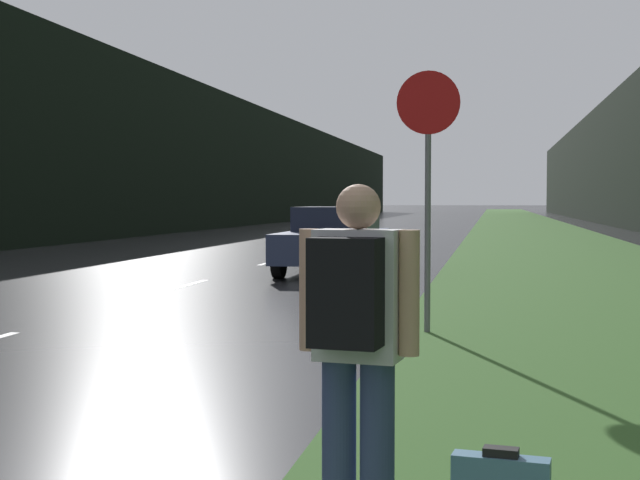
# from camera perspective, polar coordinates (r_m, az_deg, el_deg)

# --- Properties ---
(grass_verge) EXTENTS (6.00, 240.00, 0.02)m
(grass_verge) POSITION_cam_1_polar(r_m,az_deg,el_deg) (41.06, 13.65, 0.33)
(grass_verge) COLOR #386028
(grass_verge) RESTS_ON ground_plane
(lane_stripe_c) EXTENTS (0.12, 3.00, 0.01)m
(lane_stripe_c) POSITION_cam_1_polar(r_m,az_deg,el_deg) (15.99, -9.03, -3.01)
(lane_stripe_c) COLOR silver
(lane_stripe_c) RESTS_ON ground_plane
(lane_stripe_d) EXTENTS (0.12, 3.00, 0.01)m
(lane_stripe_d) POSITION_cam_1_polar(r_m,az_deg,el_deg) (22.67, -2.95, -1.36)
(lane_stripe_d) COLOR silver
(lane_stripe_d) RESTS_ON ground_plane
(lane_stripe_e) EXTENTS (0.12, 3.00, 0.01)m
(lane_stripe_e) POSITION_cam_1_polar(r_m,az_deg,el_deg) (29.50, 0.33, -0.45)
(lane_stripe_e) COLOR silver
(lane_stripe_e) RESTS_ON ground_plane
(treeline_far_side) EXTENTS (2.00, 140.00, 7.63)m
(treeline_far_side) POSITION_cam_1_polar(r_m,az_deg,el_deg) (53.43, -6.22, 4.96)
(treeline_far_side) COLOR black
(treeline_far_side) RESTS_ON ground_plane
(stop_sign) EXTENTS (0.73, 0.07, 3.03)m
(stop_sign) POSITION_cam_1_polar(r_m,az_deg,el_deg) (10.34, 6.93, 4.43)
(stop_sign) COLOR slate
(stop_sign) RESTS_ON ground_plane
(hitchhiker_with_backpack) EXTENTS (0.56, 0.43, 1.62)m
(hitchhiker_with_backpack) POSITION_cam_1_polar(r_m,az_deg,el_deg) (4.01, 2.31, -6.22)
(hitchhiker_with_backpack) COLOR navy
(hitchhiker_with_backpack) RESTS_ON ground_plane
(car_passing_near) EXTENTS (1.96, 4.55, 1.41)m
(car_passing_near) POSITION_cam_1_polar(r_m,az_deg,el_deg) (18.92, 0.99, 0.03)
(car_passing_near) COLOR #2D3856
(car_passing_near) RESTS_ON ground_plane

